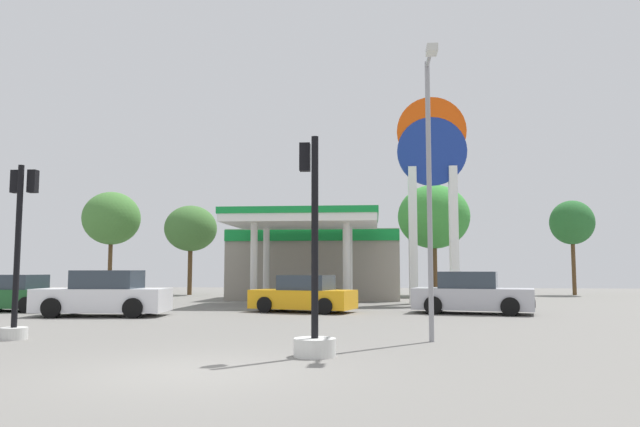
% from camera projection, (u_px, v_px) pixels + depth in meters
% --- Properties ---
extents(ground_plane, '(90.00, 90.00, 0.00)m').
position_uv_depth(ground_plane, '(193.00, 371.00, 9.87)').
color(ground_plane, slate).
rests_on(ground_plane, ground).
extents(gas_station, '(9.36, 11.38, 4.42)m').
position_uv_depth(gas_station, '(315.00, 260.00, 33.54)').
color(gas_station, gray).
rests_on(gas_station, ground).
extents(station_pole_sign, '(3.43, 0.56, 10.26)m').
position_uv_depth(station_pole_sign, '(432.00, 175.00, 29.54)').
color(station_pole_sign, white).
rests_on(station_pole_sign, ground).
extents(car_0, '(4.24, 2.18, 1.47)m').
position_uv_depth(car_0, '(13.00, 295.00, 24.15)').
color(car_0, black).
rests_on(car_0, ground).
extents(car_1, '(4.77, 2.87, 1.60)m').
position_uv_depth(car_1, '(472.00, 294.00, 22.84)').
color(car_1, black).
rests_on(car_1, ground).
extents(car_2, '(4.72, 2.36, 1.65)m').
position_uv_depth(car_2, '(104.00, 295.00, 21.59)').
color(car_2, black).
rests_on(car_2, ground).
extents(car_3, '(4.36, 2.76, 1.45)m').
position_uv_depth(car_3, '(303.00, 295.00, 23.56)').
color(car_3, black).
rests_on(car_3, ground).
extents(traffic_signal_0, '(0.82, 0.82, 4.33)m').
position_uv_depth(traffic_signal_0, '(314.00, 303.00, 11.67)').
color(traffic_signal_0, silver).
rests_on(traffic_signal_0, ground).
extents(traffic_signal_1, '(0.65, 0.68, 4.25)m').
position_uv_depth(traffic_signal_1, '(18.00, 267.00, 14.57)').
color(traffic_signal_1, silver).
rests_on(traffic_signal_1, ground).
extents(tree_0, '(3.83, 3.83, 6.92)m').
position_uv_depth(tree_0, '(111.00, 218.00, 40.52)').
color(tree_0, brown).
rests_on(tree_0, ground).
extents(tree_1, '(3.45, 3.45, 5.91)m').
position_uv_depth(tree_1, '(191.00, 229.00, 39.73)').
color(tree_1, brown).
rests_on(tree_1, ground).
extents(tree_2, '(3.33, 3.33, 5.73)m').
position_uv_depth(tree_2, '(319.00, 230.00, 39.18)').
color(tree_2, brown).
rests_on(tree_2, ground).
extents(tree_3, '(4.62, 4.62, 7.14)m').
position_uv_depth(tree_3, '(434.00, 217.00, 38.67)').
color(tree_3, brown).
rests_on(tree_3, ground).
extents(tree_4, '(2.84, 2.84, 6.21)m').
position_uv_depth(tree_4, '(572.00, 223.00, 39.41)').
color(tree_4, brown).
rests_on(tree_4, ground).
extents(corner_streetlamp, '(0.24, 1.48, 6.72)m').
position_uv_depth(corner_streetlamp, '(430.00, 168.00, 14.09)').
color(corner_streetlamp, gray).
rests_on(corner_streetlamp, ground).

